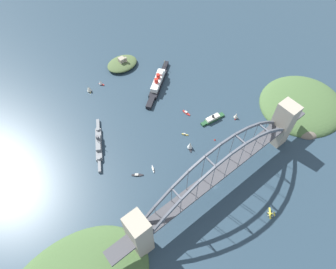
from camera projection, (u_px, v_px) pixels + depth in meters
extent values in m
plane|color=#283D4C|center=(215.00, 186.00, 317.85)|extent=(1400.00, 1400.00, 0.00)
cube|color=#ADA38E|center=(139.00, 235.00, 257.72)|extent=(16.39, 20.16, 59.84)
cube|color=#ADA38E|center=(282.00, 124.00, 329.77)|extent=(16.39, 20.16, 59.84)
cube|color=#47474C|center=(219.00, 173.00, 294.38)|extent=(177.20, 14.27, 2.40)
cube|color=#47474C|center=(119.00, 250.00, 250.83)|extent=(24.00, 14.27, 2.40)
cube|color=#47474C|center=(293.00, 115.00, 337.92)|extent=(24.00, 14.27, 2.40)
cube|color=slate|center=(156.00, 228.00, 254.23)|extent=(20.57, 1.80, 17.69)
cube|color=slate|center=(173.00, 209.00, 250.24)|extent=(20.26, 1.80, 14.53)
cube|color=slate|center=(190.00, 191.00, 248.96)|extent=(19.87, 1.80, 11.37)
cube|color=slate|center=(207.00, 174.00, 250.41)|extent=(19.38, 1.80, 8.16)
cube|color=slate|center=(223.00, 160.00, 254.59)|extent=(18.83, 1.80, 4.88)
cube|color=slate|center=(238.00, 149.00, 261.49)|extent=(18.83, 1.80, 4.88)
cube|color=slate|center=(252.00, 140.00, 271.12)|extent=(19.38, 1.80, 8.16)
cube|color=slate|center=(263.00, 134.00, 283.47)|extent=(19.87, 1.80, 11.37)
cube|color=slate|center=(273.00, 131.00, 298.54)|extent=(20.26, 1.80, 14.53)
cube|color=slate|center=(281.00, 130.00, 316.34)|extent=(20.57, 1.80, 17.69)
cube|color=slate|center=(147.00, 217.00, 260.15)|extent=(20.57, 1.80, 17.69)
cube|color=slate|center=(163.00, 198.00, 256.16)|extent=(20.26, 1.80, 14.53)
cube|color=slate|center=(180.00, 180.00, 254.88)|extent=(19.87, 1.80, 11.37)
cube|color=slate|center=(197.00, 164.00, 256.34)|extent=(19.38, 1.80, 8.16)
cube|color=slate|center=(213.00, 150.00, 260.51)|extent=(18.83, 1.80, 4.88)
cube|color=slate|center=(228.00, 139.00, 267.41)|extent=(18.83, 1.80, 4.88)
cube|color=slate|center=(241.00, 131.00, 277.04)|extent=(19.38, 1.80, 8.16)
cube|color=slate|center=(253.00, 126.00, 289.39)|extent=(19.87, 1.80, 11.37)
cube|color=slate|center=(263.00, 123.00, 304.46)|extent=(20.26, 1.80, 14.53)
cube|color=slate|center=(271.00, 122.00, 322.26)|extent=(20.57, 1.80, 17.69)
cube|color=slate|center=(143.00, 232.00, 259.87)|extent=(1.40, 12.85, 1.40)
cube|color=slate|center=(176.00, 194.00, 251.88)|extent=(1.40, 12.85, 1.40)
cube|color=slate|center=(210.00, 162.00, 254.78)|extent=(1.40, 12.85, 1.40)
cube|color=slate|center=(240.00, 139.00, 268.58)|extent=(1.40, 12.85, 1.40)
cube|color=slate|center=(264.00, 128.00, 293.28)|extent=(1.40, 12.85, 1.40)
cube|color=slate|center=(279.00, 126.00, 328.88)|extent=(1.40, 12.85, 1.40)
cylinder|color=slate|center=(164.00, 221.00, 257.20)|extent=(0.56, 0.56, 14.02)
cylinder|color=slate|center=(155.00, 210.00, 263.12)|extent=(0.56, 0.56, 14.02)
cylinder|color=slate|center=(181.00, 205.00, 259.33)|extent=(0.56, 0.56, 25.86)
cylinder|color=slate|center=(171.00, 195.00, 265.25)|extent=(0.56, 0.56, 25.86)
cylinder|color=slate|center=(197.00, 191.00, 262.83)|extent=(0.56, 0.56, 34.31)
cylinder|color=slate|center=(187.00, 181.00, 268.75)|extent=(0.56, 0.56, 34.31)
cylinder|color=slate|center=(213.00, 178.00, 267.69)|extent=(0.56, 0.56, 39.38)
cylinder|color=slate|center=(203.00, 168.00, 273.61)|extent=(0.56, 0.56, 39.38)
cylinder|color=slate|center=(227.00, 166.00, 273.90)|extent=(0.56, 0.56, 41.07)
cylinder|color=slate|center=(218.00, 157.00, 279.83)|extent=(0.56, 0.56, 41.07)
cylinder|color=slate|center=(241.00, 156.00, 281.49)|extent=(0.56, 0.56, 39.38)
cylinder|color=slate|center=(231.00, 147.00, 287.41)|extent=(0.56, 0.56, 39.38)
cylinder|color=slate|center=(254.00, 147.00, 290.43)|extent=(0.56, 0.56, 34.31)
cylinder|color=slate|center=(244.00, 139.00, 296.35)|extent=(0.56, 0.56, 34.31)
cylinder|color=slate|center=(265.00, 140.00, 300.74)|extent=(0.56, 0.56, 25.86)
cylinder|color=slate|center=(255.00, 132.00, 306.66)|extent=(0.56, 0.56, 25.86)
cylinder|color=slate|center=(275.00, 134.00, 312.41)|extent=(0.56, 0.56, 14.02)
cylinder|color=slate|center=(266.00, 126.00, 318.33)|extent=(0.56, 0.56, 14.02)
ellipsoid|color=#476638|center=(301.00, 105.00, 386.25)|extent=(110.69, 103.58, 24.51)
ellipsoid|color=#756B5B|center=(308.00, 128.00, 363.85)|extent=(38.74, 31.07, 13.48)
cube|color=black|center=(158.00, 84.00, 405.59)|extent=(50.21, 40.96, 5.10)
cube|color=black|center=(165.00, 66.00, 426.35)|extent=(18.13, 15.55, 5.10)
cube|color=black|center=(150.00, 103.00, 384.83)|extent=(18.84, 16.51, 5.10)
cube|color=white|center=(158.00, 81.00, 400.90)|extent=(38.30, 31.59, 6.56)
cube|color=white|center=(160.00, 72.00, 403.39)|extent=(12.05, 11.87, 3.20)
cylinder|color=red|center=(158.00, 76.00, 396.90)|extent=(4.88, 4.88, 6.25)
cylinder|color=red|center=(156.00, 81.00, 391.65)|extent=(4.88, 4.88, 6.25)
cylinder|color=tan|center=(164.00, 63.00, 418.98)|extent=(0.50, 0.50, 10.00)
cube|color=slate|center=(99.00, 145.00, 347.43)|extent=(27.79, 42.10, 3.71)
cube|color=slate|center=(100.00, 166.00, 330.09)|extent=(9.95, 14.42, 3.71)
cube|color=slate|center=(98.00, 125.00, 364.76)|extent=(10.49, 14.73, 3.71)
cube|color=slate|center=(98.00, 143.00, 344.45)|extent=(15.67, 22.06, 3.67)
cylinder|color=slate|center=(99.00, 158.00, 333.13)|extent=(4.77, 4.77, 2.20)
cylinder|color=slate|center=(98.00, 129.00, 356.96)|extent=(4.77, 4.77, 2.20)
cylinder|color=slate|center=(97.00, 139.00, 338.94)|extent=(0.60, 0.60, 10.00)
cylinder|color=#4C4C51|center=(97.00, 138.00, 343.80)|extent=(3.74, 3.74, 4.40)
cube|color=#23512D|center=(212.00, 119.00, 370.33)|extent=(20.61, 9.43, 2.70)
cube|color=#23512D|center=(204.00, 124.00, 366.20)|extent=(7.19, 5.68, 2.70)
cube|color=#23512D|center=(221.00, 115.00, 374.45)|extent=(7.32, 6.65, 2.70)
cube|color=beige|center=(213.00, 118.00, 367.88)|extent=(18.83, 8.18, 3.38)
cylinder|color=black|center=(213.00, 116.00, 365.55)|extent=(2.79, 2.79, 2.40)
ellipsoid|color=#4C6038|center=(122.00, 64.00, 427.55)|extent=(44.63, 34.37, 8.16)
cube|color=#9E937F|center=(122.00, 60.00, 422.46)|extent=(8.00, 8.00, 7.72)
cylinder|color=gray|center=(126.00, 60.00, 422.22)|extent=(3.60, 3.60, 8.50)
cylinder|color=#B7B7B2|center=(270.00, 216.00, 298.04)|extent=(4.28, 4.46, 0.90)
cylinder|color=#B7B7B2|center=(270.00, 213.00, 299.98)|extent=(4.28, 4.46, 0.90)
cylinder|color=black|center=(271.00, 216.00, 297.13)|extent=(0.14, 0.14, 1.35)
cylinder|color=black|center=(270.00, 212.00, 299.07)|extent=(0.14, 0.14, 1.35)
ellipsoid|color=gold|center=(271.00, 213.00, 297.11)|extent=(6.39, 6.67, 1.12)
cylinder|color=black|center=(267.00, 213.00, 297.40)|extent=(1.32, 1.31, 1.06)
cube|color=gold|center=(270.00, 213.00, 296.81)|extent=(9.85, 9.44, 0.20)
cube|color=gold|center=(275.00, 214.00, 296.73)|extent=(4.06, 3.92, 0.12)
cube|color=black|center=(275.00, 213.00, 295.77)|extent=(0.84, 0.88, 1.50)
cube|color=#B2231E|center=(186.00, 113.00, 377.62)|extent=(3.76, 7.35, 0.97)
cube|color=#B2231E|center=(189.00, 115.00, 375.65)|extent=(1.90, 2.52, 0.97)
cube|color=#B2231E|center=(184.00, 111.00, 379.59)|extent=(2.23, 2.56, 0.97)
cube|color=beige|center=(186.00, 112.00, 377.04)|extent=(2.78, 3.77, 1.39)
cube|color=#B2231E|center=(236.00, 117.00, 373.77)|extent=(5.74, 4.81, 0.84)
cube|color=#B2231E|center=(236.00, 115.00, 375.87)|extent=(2.05, 1.80, 0.84)
cube|color=#B2231E|center=(235.00, 119.00, 371.67)|extent=(2.15, 1.95, 0.84)
cylinder|color=tan|center=(236.00, 114.00, 370.40)|extent=(0.16, 0.16, 8.18)
cone|color=silver|center=(236.00, 116.00, 369.81)|extent=(7.06, 7.06, 6.54)
cube|color=black|center=(190.00, 149.00, 345.76)|extent=(5.41, 7.01, 0.80)
cube|color=black|center=(191.00, 152.00, 343.25)|extent=(2.09, 2.48, 0.80)
cube|color=black|center=(189.00, 146.00, 348.28)|extent=(2.30, 2.60, 0.80)
cylinder|color=tan|center=(190.00, 146.00, 340.73)|extent=(0.16, 0.16, 10.92)
cone|color=white|center=(190.00, 145.00, 342.27)|extent=(8.03, 8.03, 8.73)
cube|color=black|center=(138.00, 175.00, 325.32)|extent=(7.79, 7.05, 0.89)
cube|color=black|center=(142.00, 175.00, 325.35)|extent=(3.00, 2.86, 0.89)
cube|color=black|center=(133.00, 175.00, 325.30)|extent=(3.21, 3.12, 0.89)
cube|color=beige|center=(137.00, 175.00, 324.58)|extent=(4.46, 4.23, 0.93)
cube|color=gold|center=(89.00, 90.00, 401.26)|extent=(3.83, 6.85, 0.74)
cube|color=gold|center=(88.00, 88.00, 403.56)|extent=(1.56, 2.35, 0.74)
cube|color=gold|center=(90.00, 93.00, 398.97)|extent=(1.77, 2.40, 0.74)
cylinder|color=tan|center=(88.00, 88.00, 397.64)|extent=(0.16, 0.16, 8.96)
cone|color=silver|center=(89.00, 89.00, 397.00)|extent=(7.10, 7.10, 7.17)
cube|color=silver|center=(153.00, 169.00, 329.57)|extent=(3.69, 5.55, 1.13)
cube|color=silver|center=(152.00, 166.00, 331.61)|extent=(1.56, 2.00, 1.13)
cube|color=silver|center=(154.00, 172.00, 327.54)|extent=(1.73, 2.07, 1.13)
cube|color=beige|center=(153.00, 169.00, 328.30)|extent=(2.30, 2.98, 1.09)
cube|color=gold|center=(185.00, 135.00, 357.52)|extent=(4.10, 4.93, 1.15)
cube|color=gold|center=(188.00, 135.00, 356.99)|extent=(1.63, 1.83, 1.15)
cube|color=gold|center=(182.00, 134.00, 358.06)|extent=(1.77, 1.93, 1.15)
cube|color=beige|center=(185.00, 134.00, 356.61)|extent=(2.42, 2.73, 1.37)
cube|color=#B2231E|center=(102.00, 84.00, 408.07)|extent=(4.25, 5.48, 0.78)
cube|color=#B2231E|center=(104.00, 85.00, 407.27)|extent=(1.64, 1.94, 0.78)
cube|color=#B2231E|center=(99.00, 84.00, 408.88)|extent=(1.82, 2.03, 0.78)
cylinder|color=tan|center=(101.00, 82.00, 404.65)|extent=(0.16, 0.16, 7.47)
cone|color=white|center=(100.00, 82.00, 405.30)|extent=(6.23, 6.23, 5.97)
cone|color=red|center=(215.00, 139.00, 352.62)|extent=(2.20, 2.20, 2.20)
sphere|color=#F2E566|center=(215.00, 139.00, 351.49)|extent=(0.50, 0.50, 0.50)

